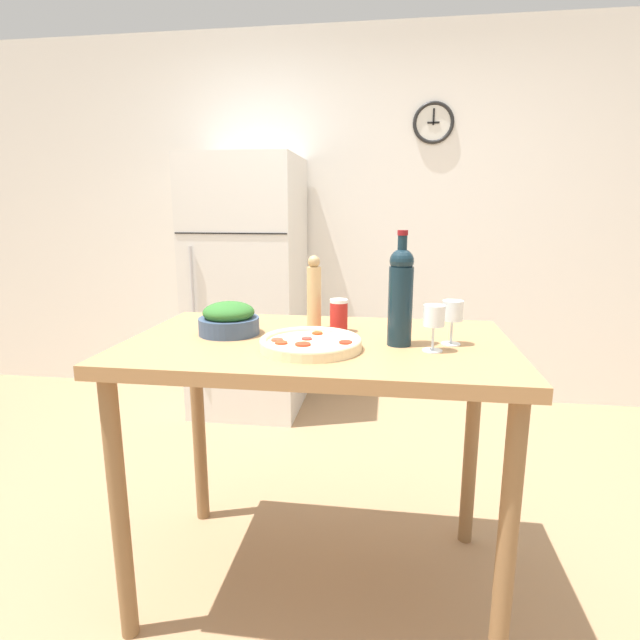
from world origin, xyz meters
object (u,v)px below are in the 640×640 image
wine_glass_near (434,319)px  homemade_pizza (311,343)px  salt_canister (339,316)px  wine_glass_far (452,312)px  salad_bowl (229,319)px  wine_bottle (401,294)px  refrigerator (248,287)px  pepper_mill (314,294)px

wine_glass_near → homemade_pizza: wine_glass_near is taller
wine_glass_near → salt_canister: (-0.32, 0.21, -0.04)m
wine_glass_far → salad_bowl: bearing=177.6°
wine_bottle → salad_bowl: bearing=173.8°
homemade_pizza → refrigerator: bearing=112.2°
refrigerator → homemade_pizza: refrigerator is taller
salad_bowl → salt_canister: bearing=13.0°
salt_canister → wine_glass_near: bearing=-34.1°
wine_glass_far → pepper_mill: (-0.48, 0.16, 0.02)m
wine_bottle → homemade_pizza: 0.33m
wine_bottle → wine_glass_near: 0.13m
salad_bowl → homemade_pizza: bearing=-26.0°
salt_canister → refrigerator: bearing=117.2°
wine_glass_near → homemade_pizza: bearing=-175.6°
refrigerator → wine_glass_far: size_ratio=11.80×
wine_glass_far → wine_glass_near: bearing=-124.9°
refrigerator → wine_glass_far: (1.17, -1.66, 0.19)m
pepper_mill → wine_bottle: bearing=-31.3°
homemade_pizza → salt_canister: 0.25m
wine_bottle → pepper_mill: bearing=148.7°
refrigerator → wine_glass_near: 2.08m
salad_bowl → homemade_pizza: 0.36m
wine_glass_near → homemade_pizza: 0.39m
wine_glass_near → wine_glass_far: size_ratio=1.00×
wine_glass_far → salt_canister: bearing=162.6°
wine_glass_far → salt_canister: size_ratio=1.23×
wine_glass_far → salad_bowl: 0.77m
wine_glass_far → homemade_pizza: 0.47m
wine_bottle → wine_glass_near: bearing=-31.0°
wine_bottle → refrigerator: bearing=120.7°
refrigerator → wine_bottle: size_ratio=4.67×
salad_bowl → salt_canister: salt_canister is taller
wine_bottle → salt_canister: size_ratio=3.11×
wine_glass_far → pepper_mill: size_ratio=0.54×
wine_glass_near → salt_canister: wine_glass_near is taller
homemade_pizza → salt_canister: salt_canister is taller
salad_bowl → refrigerator: bearing=104.1°
refrigerator → wine_bottle: refrigerator is taller
salad_bowl → homemade_pizza: (0.32, -0.16, -0.03)m
wine_bottle → wine_glass_far: bearing=11.0°
wine_glass_far → pepper_mill: bearing=162.0°
wine_glass_near → salt_canister: bearing=145.9°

